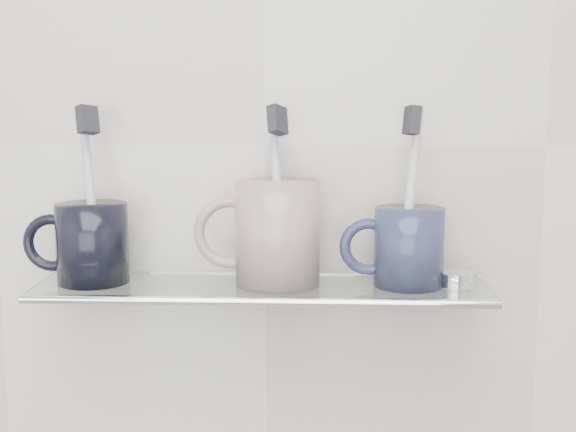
# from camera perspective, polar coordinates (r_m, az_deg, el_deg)

# --- Properties ---
(wall_back) EXTENTS (2.50, 0.00, 2.50)m
(wall_back) POSITION_cam_1_polar(r_m,az_deg,el_deg) (0.93, -1.64, 5.05)
(wall_back) COLOR beige
(wall_back) RESTS_ON ground
(shelf_glass) EXTENTS (0.50, 0.12, 0.01)m
(shelf_glass) POSITION_cam_1_polar(r_m,az_deg,el_deg) (0.89, -1.88, -5.17)
(shelf_glass) COLOR silver
(shelf_glass) RESTS_ON wall_back
(shelf_rail) EXTENTS (0.50, 0.01, 0.01)m
(shelf_rail) POSITION_cam_1_polar(r_m,az_deg,el_deg) (0.84, -2.17, -6.11)
(shelf_rail) COLOR silver
(shelf_rail) RESTS_ON shelf_glass
(bracket_left) EXTENTS (0.02, 0.03, 0.02)m
(bracket_left) POSITION_cam_1_polar(r_m,az_deg,el_deg) (0.98, -14.11, -4.84)
(bracket_left) COLOR silver
(bracket_left) RESTS_ON wall_back
(bracket_right) EXTENTS (0.02, 0.03, 0.02)m
(bracket_right) POSITION_cam_1_polar(r_m,az_deg,el_deg) (0.95, 11.18, -5.16)
(bracket_right) COLOR silver
(bracket_right) RESTS_ON wall_back
(mug_left) EXTENTS (0.08, 0.08, 0.09)m
(mug_left) POSITION_cam_1_polar(r_m,az_deg,el_deg) (0.92, -13.75, -1.89)
(mug_left) COLOR black
(mug_left) RESTS_ON shelf_glass
(mug_left_handle) EXTENTS (0.07, 0.01, 0.07)m
(mug_left_handle) POSITION_cam_1_polar(r_m,az_deg,el_deg) (0.93, -16.45, -1.84)
(mug_left_handle) COLOR black
(mug_left_handle) RESTS_ON mug_left
(toothbrush_left) EXTENTS (0.04, 0.06, 0.19)m
(toothbrush_left) POSITION_cam_1_polar(r_m,az_deg,el_deg) (0.91, -13.88, 1.61)
(toothbrush_left) COLOR silver
(toothbrush_left) RESTS_ON mug_left
(bristles_left) EXTENTS (0.03, 0.03, 0.03)m
(bristles_left) POSITION_cam_1_polar(r_m,az_deg,el_deg) (0.90, -14.07, 6.66)
(bristles_left) COLOR #212228
(bristles_left) RESTS_ON toothbrush_left
(mug_center) EXTENTS (0.11, 0.11, 0.11)m
(mug_center) POSITION_cam_1_polar(r_m,az_deg,el_deg) (0.88, -0.74, -1.23)
(mug_center) COLOR silver
(mug_center) RESTS_ON shelf_glass
(mug_center_handle) EXTENTS (0.08, 0.01, 0.08)m
(mug_center_handle) POSITION_cam_1_polar(r_m,az_deg,el_deg) (0.88, -4.14, -1.20)
(mug_center_handle) COLOR silver
(mug_center_handle) RESTS_ON mug_center
(toothbrush_center) EXTENTS (0.03, 0.08, 0.18)m
(toothbrush_center) POSITION_cam_1_polar(r_m,az_deg,el_deg) (0.87, -0.75, 1.59)
(toothbrush_center) COLOR #A1BED1
(toothbrush_center) RESTS_ON mug_center
(bristles_center) EXTENTS (0.02, 0.03, 0.04)m
(bristles_center) POSITION_cam_1_polar(r_m,az_deg,el_deg) (0.87, -0.76, 6.84)
(bristles_center) COLOR #212228
(bristles_center) RESTS_ON toothbrush_center
(mug_right) EXTENTS (0.10, 0.10, 0.09)m
(mug_right) POSITION_cam_1_polar(r_m,az_deg,el_deg) (0.89, 8.60, -2.20)
(mug_right) COLOR #1D1F38
(mug_right) RESTS_ON shelf_glass
(mug_right_handle) EXTENTS (0.06, 0.01, 0.06)m
(mug_right_handle) POSITION_cam_1_polar(r_m,az_deg,el_deg) (0.88, 5.74, -2.19)
(mug_right_handle) COLOR #1D1F38
(mug_right_handle) RESTS_ON mug_right
(toothbrush_right) EXTENTS (0.03, 0.04, 0.19)m
(toothbrush_right) POSITION_cam_1_polar(r_m,az_deg,el_deg) (0.88, 8.68, 1.52)
(toothbrush_right) COLOR silver
(toothbrush_right) RESTS_ON mug_right
(bristles_right) EXTENTS (0.02, 0.03, 0.03)m
(bristles_right) POSITION_cam_1_polar(r_m,az_deg,el_deg) (0.87, 8.81, 6.74)
(bristles_right) COLOR #212228
(bristles_right) RESTS_ON toothbrush_right
(chrome_cap) EXTENTS (0.04, 0.04, 0.02)m
(chrome_cap) POSITION_cam_1_polar(r_m,az_deg,el_deg) (0.90, 11.82, -4.40)
(chrome_cap) COLOR silver
(chrome_cap) RESTS_ON shelf_glass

